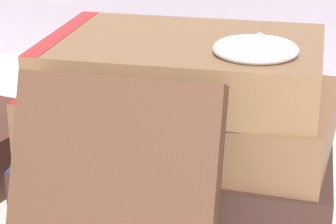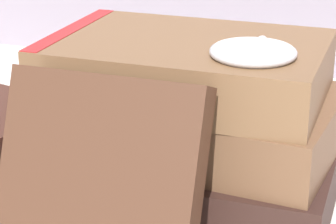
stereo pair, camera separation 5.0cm
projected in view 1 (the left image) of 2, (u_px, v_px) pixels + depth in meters
book_flat_bottom at (175, 174)px, 0.49m from camera, size 0.20×0.14×0.05m
book_flat_middle at (176, 115)px, 0.48m from camera, size 0.21×0.14×0.04m
book_flat_top at (176, 66)px, 0.46m from camera, size 0.18×0.12×0.04m
book_leaning_front at (114, 196)px, 0.39m from camera, size 0.12×0.07×0.12m
pocket_watch at (256, 49)px, 0.42m from camera, size 0.05×0.06×0.01m
reading_glasses at (155, 111)px, 0.66m from camera, size 0.11×0.08×0.00m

